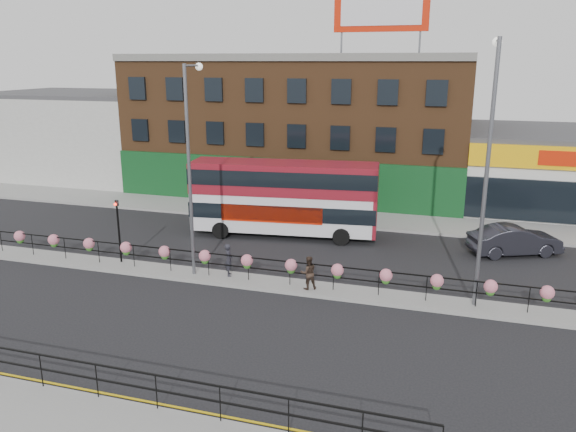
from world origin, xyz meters
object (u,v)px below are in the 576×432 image
(pedestrian_b, at_px, (308,273))
(lamp_column_east, at_px, (488,152))
(pedestrian_a, at_px, (229,260))
(double_decker_bus, at_px, (284,191))
(car, at_px, (515,240))
(lamp_column_west, at_px, (191,153))

(pedestrian_b, relative_size, lamp_column_east, 0.14)
(pedestrian_a, bearing_deg, lamp_column_east, -110.87)
(double_decker_bus, height_order, car, double_decker_bus)
(double_decker_bus, height_order, pedestrian_a, double_decker_bus)
(pedestrian_b, xyz_separation_m, lamp_column_west, (-5.66, 0.43, 4.98))
(car, height_order, pedestrian_b, pedestrian_b)
(pedestrian_a, distance_m, lamp_column_east, 12.35)
(pedestrian_a, relative_size, lamp_column_east, 0.15)
(pedestrian_b, bearing_deg, car, -169.36)
(lamp_column_west, relative_size, lamp_column_east, 0.91)
(car, xyz_separation_m, lamp_column_east, (-2.10, -7.34, 5.70))
(double_decker_bus, relative_size, lamp_column_west, 1.13)
(car, xyz_separation_m, lamp_column_west, (-14.81, -7.59, 5.11))
(pedestrian_a, relative_size, lamp_column_west, 0.16)
(car, relative_size, lamp_column_west, 0.52)
(car, height_order, lamp_column_east, lamp_column_east)
(pedestrian_a, height_order, lamp_column_east, lamp_column_east)
(car, xyz_separation_m, pedestrian_b, (-9.15, -8.02, 0.13))
(double_decker_bus, distance_m, lamp_column_east, 13.20)
(double_decker_bus, xyz_separation_m, lamp_column_west, (-2.18, -7.24, 3.23))
(car, height_order, lamp_column_west, lamp_column_west)
(pedestrian_a, relative_size, pedestrian_b, 1.02)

